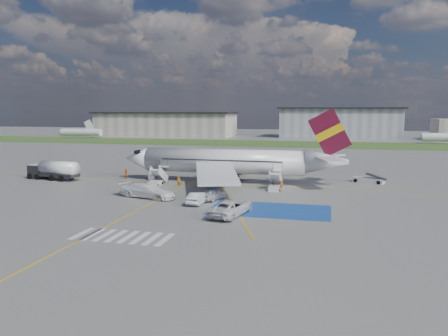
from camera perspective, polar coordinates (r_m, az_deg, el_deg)
The scene contains 22 objects.
ground at distance 57.54m, azimuth -3.40°, elevation -4.07°, with size 400.00×400.00×0.00m, color #60605E.
grass_strip at distance 150.20m, azimuth 7.35°, elevation 3.15°, with size 400.00×30.00×0.01m, color #2D4C1E.
taxiway_line_main at distance 68.89m, azimuth -0.45°, elevation -2.09°, with size 120.00×0.20×0.01m, color gold.
taxiway_line_cross at distance 50.26m, azimuth -12.28°, elevation -5.96°, with size 0.20×60.00×0.01m, color gold.
taxiway_line_diag at distance 68.89m, azimuth -0.45°, elevation -2.09°, with size 0.20×60.00×0.01m, color gold.
staging_box at distance 51.60m, azimuth 5.99°, elevation -5.46°, with size 14.00×8.00×0.01m, color navy.
crosswalk at distance 41.96m, azimuth -13.14°, elevation -8.71°, with size 9.00×4.00×0.01m.
terminal_west at distance 197.40m, azimuth -7.58°, elevation 5.67°, with size 60.00×22.00×10.00m, color gray.
terminal_centre at distance 188.92m, azimuth 14.83°, elevation 5.70°, with size 48.00×18.00×12.00m, color gray.
airliner at distance 69.98m, azimuth 1.14°, elevation 0.86°, with size 36.81×32.95×11.92m.
airstairs_fwd at distance 68.67m, azimuth -8.85°, elevation -1.69°, with size 1.90×5.20×3.60m.
airstairs_aft at distance 63.95m, azimuth 6.66°, elevation -2.35°, with size 1.90×5.20×3.60m.
fuel_tanker at distance 78.31m, azimuth -21.36°, elevation -0.46°, with size 9.50×3.85×3.15m.
gpu_cart at distance 72.22m, azimuth -8.94°, elevation -1.12°, with size 2.30×1.80×1.69m.
belt_loader at distance 73.68m, azimuth 18.37°, elevation -1.54°, with size 5.36×3.36×1.56m.
car_silver_a at distance 56.86m, azimuth -1.49°, elevation -3.35°, with size 1.93×4.80×1.64m, color #AEB0B5.
car_silver_b at distance 54.57m, azimuth -3.44°, elevation -3.91°, with size 1.58×4.53×1.49m, color #B2B5B9.
van_white_a at distance 48.84m, azimuth 0.98°, elevation -4.82°, with size 2.78×6.04×2.27m, color silver.
van_white_b at distance 58.96m, azimuth -9.99°, elevation -2.67°, with size 2.55×6.27×2.46m, color white.
crew_fwd at distance 66.62m, azimuth -5.92°, elevation -1.76°, with size 0.60×0.39×1.64m, color orange.
crew_nose at distance 75.54m, azimuth -12.71°, elevation -0.76°, with size 0.84×0.65×1.73m, color #F55D0C.
crew_aft at distance 62.72m, azimuth 7.50°, elevation -2.36°, with size 0.98×0.41×1.67m, color orange.
Camera 1 is at (16.67, -53.81, 11.70)m, focal length 35.00 mm.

